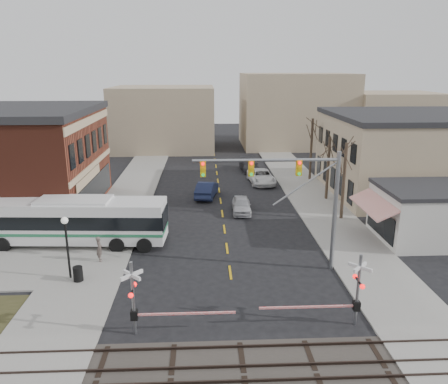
{
  "coord_description": "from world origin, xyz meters",
  "views": [
    {
      "loc": [
        -1.65,
        -24.15,
        13.1
      ],
      "look_at": [
        -0.08,
        9.1,
        3.5
      ],
      "focal_mm": 35.0,
      "sensor_mm": 36.0,
      "label": 1
    }
  ],
  "objects_px": {
    "transit_bus": "(76,220)",
    "trash_bin": "(78,274)",
    "rr_crossing_east": "(350,291)",
    "street_lamp": "(66,234)",
    "car_b": "(207,189)",
    "car_d": "(249,165)",
    "pedestrian_far": "(100,226)",
    "rr_crossing_west": "(142,299)",
    "pedestrian_near": "(99,249)",
    "traffic_signal_mast": "(296,188)",
    "car_a": "(241,205)",
    "car_c": "(261,177)"
  },
  "relations": [
    {
      "from": "transit_bus",
      "to": "trash_bin",
      "type": "distance_m",
      "value": 6.57
    },
    {
      "from": "rr_crossing_east",
      "to": "street_lamp",
      "type": "xyz_separation_m",
      "value": [
        -16.04,
        5.87,
        1.09
      ]
    },
    {
      "from": "car_b",
      "to": "car_d",
      "type": "bearing_deg",
      "value": -105.61
    },
    {
      "from": "pedestrian_far",
      "to": "street_lamp",
      "type": "bearing_deg",
      "value": -147.75
    },
    {
      "from": "rr_crossing_west",
      "to": "pedestrian_near",
      "type": "relative_size",
      "value": 3.13
    },
    {
      "from": "traffic_signal_mast",
      "to": "pedestrian_far",
      "type": "bearing_deg",
      "value": 156.2
    },
    {
      "from": "street_lamp",
      "to": "pedestrian_far",
      "type": "distance_m",
      "value": 7.17
    },
    {
      "from": "rr_crossing_west",
      "to": "rr_crossing_east",
      "type": "distance_m",
      "value": 10.6
    },
    {
      "from": "street_lamp",
      "to": "car_b",
      "type": "relative_size",
      "value": 0.82
    },
    {
      "from": "transit_bus",
      "to": "traffic_signal_mast",
      "type": "distance_m",
      "value": 16.75
    },
    {
      "from": "trash_bin",
      "to": "car_a",
      "type": "relative_size",
      "value": 0.22
    },
    {
      "from": "trash_bin",
      "to": "car_d",
      "type": "height_order",
      "value": "car_d"
    },
    {
      "from": "transit_bus",
      "to": "car_d",
      "type": "height_order",
      "value": "transit_bus"
    },
    {
      "from": "car_d",
      "to": "street_lamp",
      "type": "bearing_deg",
      "value": -118.85
    },
    {
      "from": "car_c",
      "to": "transit_bus",
      "type": "bearing_deg",
      "value": -137.19
    },
    {
      "from": "rr_crossing_east",
      "to": "trash_bin",
      "type": "height_order",
      "value": "rr_crossing_east"
    },
    {
      "from": "trash_bin",
      "to": "car_c",
      "type": "distance_m",
      "value": 27.77
    },
    {
      "from": "rr_crossing_east",
      "to": "street_lamp",
      "type": "distance_m",
      "value": 17.11
    },
    {
      "from": "car_d",
      "to": "pedestrian_far",
      "type": "height_order",
      "value": "pedestrian_far"
    },
    {
      "from": "trash_bin",
      "to": "pedestrian_far",
      "type": "bearing_deg",
      "value": 91.85
    },
    {
      "from": "car_a",
      "to": "car_d",
      "type": "relative_size",
      "value": 0.81
    },
    {
      "from": "rr_crossing_west",
      "to": "trash_bin",
      "type": "relative_size",
      "value": 5.98
    },
    {
      "from": "rr_crossing_west",
      "to": "car_d",
      "type": "xyz_separation_m",
      "value": [
        9.08,
        35.78,
        -1.21
      ]
    },
    {
      "from": "rr_crossing_west",
      "to": "street_lamp",
      "type": "xyz_separation_m",
      "value": [
        -5.44,
        6.2,
        1.09
      ]
    },
    {
      "from": "rr_crossing_east",
      "to": "car_d",
      "type": "bearing_deg",
      "value": 92.45
    },
    {
      "from": "car_b",
      "to": "car_d",
      "type": "height_order",
      "value": "car_b"
    },
    {
      "from": "traffic_signal_mast",
      "to": "car_b",
      "type": "height_order",
      "value": "traffic_signal_mast"
    },
    {
      "from": "car_b",
      "to": "pedestrian_far",
      "type": "xyz_separation_m",
      "value": [
        -8.48,
        -11.07,
        0.23
      ]
    },
    {
      "from": "car_a",
      "to": "rr_crossing_west",
      "type": "bearing_deg",
      "value": -106.92
    },
    {
      "from": "rr_crossing_east",
      "to": "rr_crossing_west",
      "type": "bearing_deg",
      "value": -178.22
    },
    {
      "from": "car_b",
      "to": "car_c",
      "type": "xyz_separation_m",
      "value": [
        6.38,
        5.2,
        -0.02
      ]
    },
    {
      "from": "car_c",
      "to": "traffic_signal_mast",
      "type": "bearing_deg",
      "value": -96.11
    },
    {
      "from": "car_b",
      "to": "pedestrian_near",
      "type": "height_order",
      "value": "pedestrian_near"
    },
    {
      "from": "traffic_signal_mast",
      "to": "street_lamp",
      "type": "height_order",
      "value": "traffic_signal_mast"
    },
    {
      "from": "rr_crossing_west",
      "to": "pedestrian_far",
      "type": "xyz_separation_m",
      "value": [
        -5.05,
        13.07,
        -0.92
      ]
    },
    {
      "from": "car_b",
      "to": "pedestrian_near",
      "type": "relative_size",
      "value": 2.79
    },
    {
      "from": "pedestrian_near",
      "to": "car_b",
      "type": "bearing_deg",
      "value": -45.15
    },
    {
      "from": "traffic_signal_mast",
      "to": "car_a",
      "type": "relative_size",
      "value": 2.19
    },
    {
      "from": "rr_crossing_west",
      "to": "car_a",
      "type": "distance_m",
      "value": 20.1
    },
    {
      "from": "car_c",
      "to": "pedestrian_near",
      "type": "relative_size",
      "value": 3.22
    },
    {
      "from": "traffic_signal_mast",
      "to": "trash_bin",
      "type": "xyz_separation_m",
      "value": [
        -13.81,
        -1.14,
        -5.11
      ]
    },
    {
      "from": "pedestrian_near",
      "to": "pedestrian_far",
      "type": "xyz_separation_m",
      "value": [
        -0.94,
        4.43,
        0.04
      ]
    },
    {
      "from": "rr_crossing_west",
      "to": "pedestrian_far",
      "type": "bearing_deg",
      "value": 111.12
    },
    {
      "from": "rr_crossing_west",
      "to": "car_a",
      "type": "bearing_deg",
      "value": 70.76
    },
    {
      "from": "rr_crossing_east",
      "to": "pedestrian_far",
      "type": "height_order",
      "value": "rr_crossing_east"
    },
    {
      "from": "transit_bus",
      "to": "pedestrian_near",
      "type": "bearing_deg",
      "value": -53.74
    },
    {
      "from": "transit_bus",
      "to": "street_lamp",
      "type": "bearing_deg",
      "value": -79.42
    },
    {
      "from": "car_c",
      "to": "car_b",
      "type": "bearing_deg",
      "value": -144.86
    },
    {
      "from": "rr_crossing_east",
      "to": "car_d",
      "type": "xyz_separation_m",
      "value": [
        -1.52,
        35.45,
        -1.21
      ]
    },
    {
      "from": "transit_bus",
      "to": "pedestrian_far",
      "type": "height_order",
      "value": "transit_bus"
    }
  ]
}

